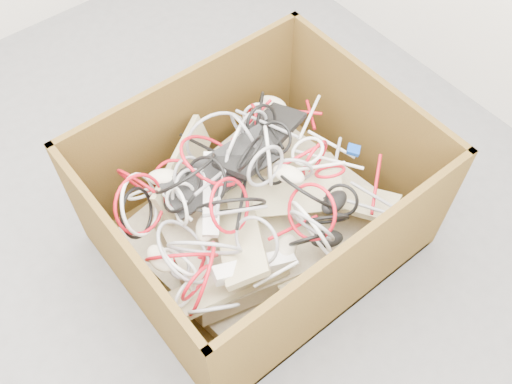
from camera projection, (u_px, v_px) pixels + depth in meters
ground at (174, 227)px, 2.31m from camera, size 3.00×3.00×0.00m
cardboard_box at (257, 220)px, 2.15m from camera, size 1.06×0.88×0.57m
keyboard_pile at (254, 201)px, 2.05m from camera, size 0.94×0.77×0.39m
mice_scatter at (256, 202)px, 1.96m from camera, size 0.81×0.68×0.20m
power_strip_left at (211, 194)px, 1.95m from camera, size 0.22×0.27×0.12m
power_strip_right at (254, 267)px, 1.85m from camera, size 0.28×0.14×0.09m
vga_plug at (353, 150)px, 2.08m from camera, size 0.06×0.06×0.03m
cable_tangle at (228, 195)px, 1.92m from camera, size 0.96×0.79×0.45m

